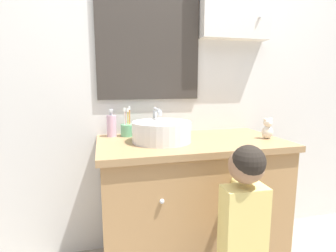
% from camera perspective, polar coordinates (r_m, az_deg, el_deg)
% --- Properties ---
extents(wall_back, '(3.20, 0.18, 2.50)m').
position_cam_1_polar(wall_back, '(1.85, 2.39, 13.49)').
color(wall_back, silver).
rests_on(wall_back, ground_plane).
extents(vanity_counter, '(1.10, 0.59, 0.81)m').
position_cam_1_polar(vanity_counter, '(1.71, 4.93, -16.44)').
color(vanity_counter, '#A37A4C').
rests_on(vanity_counter, ground_plane).
extents(sink_basin, '(0.34, 0.39, 0.18)m').
position_cam_1_polar(sink_basin, '(1.52, -1.39, -1.12)').
color(sink_basin, silver).
rests_on(sink_basin, vanity_counter).
extents(toothbrush_holder, '(0.09, 0.09, 0.19)m').
position_cam_1_polar(toothbrush_holder, '(1.69, -8.83, -0.67)').
color(toothbrush_holder, '#66B27F').
rests_on(toothbrush_holder, vanity_counter).
extents(soap_dispenser, '(0.06, 0.06, 0.17)m').
position_cam_1_polar(soap_dispenser, '(1.70, -12.18, 0.11)').
color(soap_dispenser, '#CCA3BC').
rests_on(soap_dispenser, vanity_counter).
extents(child_figure, '(0.20, 0.44, 0.90)m').
position_cam_1_polar(child_figure, '(1.27, 16.09, -20.08)').
color(child_figure, slate).
rests_on(child_figure, ground_plane).
extents(teddy_bear, '(0.07, 0.06, 0.13)m').
position_cam_1_polar(teddy_bear, '(1.71, 20.85, -0.58)').
color(teddy_bear, beige).
rests_on(teddy_bear, vanity_counter).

